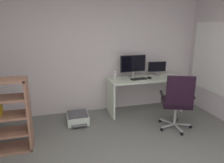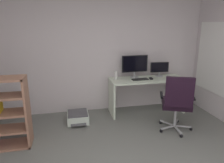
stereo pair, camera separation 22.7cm
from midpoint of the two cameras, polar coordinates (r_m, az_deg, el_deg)
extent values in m
cube|color=silver|center=(4.51, -5.79, 8.85)|extent=(4.64, 0.10, 2.74)
cube|color=white|center=(4.73, 25.34, 5.80)|extent=(0.01, 1.28, 1.35)
cube|color=white|center=(4.73, 25.28, 5.80)|extent=(0.02, 1.36, 1.43)
cube|color=silver|center=(4.53, 7.79, 0.71)|extent=(1.59, 0.58, 0.04)
cube|color=silver|center=(4.40, -1.80, -4.76)|extent=(0.04, 0.55, 0.72)
cube|color=silver|center=(4.98, 15.91, -2.92)|extent=(0.04, 0.55, 0.72)
cylinder|color=#B2B5B7|center=(4.57, 4.28, 1.27)|extent=(0.18, 0.18, 0.01)
cylinder|color=#B2B5B7|center=(4.56, 4.30, 2.11)|extent=(0.03, 0.03, 0.13)
cube|color=black|center=(4.51, 4.36, 4.95)|extent=(0.57, 0.06, 0.36)
cube|color=black|center=(4.49, 4.46, 4.90)|extent=(0.53, 0.03, 0.33)
cylinder|color=#B2B5B7|center=(4.79, 10.79, 1.71)|extent=(0.18, 0.18, 0.01)
cylinder|color=#B2B5B7|center=(4.78, 10.83, 2.32)|extent=(0.03, 0.03, 0.09)
cube|color=black|center=(4.75, 10.91, 4.03)|extent=(0.41, 0.07, 0.22)
cube|color=black|center=(4.73, 11.01, 3.98)|extent=(0.38, 0.04, 0.20)
cube|color=black|center=(4.40, 5.89, 0.70)|extent=(0.35, 0.15, 0.02)
cube|color=black|center=(4.48, 8.77, 0.96)|extent=(0.06, 0.10, 0.03)
cylinder|color=silver|center=(4.38, -0.74, 1.75)|extent=(0.07, 0.07, 0.17)
cube|color=#B7BABC|center=(4.16, 17.23, -11.17)|extent=(0.29, 0.15, 0.02)
sphere|color=black|center=(4.20, 19.24, -11.65)|extent=(0.06, 0.06, 0.06)
cube|color=#B7BABC|center=(4.27, 15.52, -10.31)|extent=(0.22, 0.25, 0.02)
sphere|color=black|center=(4.42, 15.83, -9.99)|extent=(0.06, 0.06, 0.06)
cube|color=#B7BABC|center=(4.19, 13.32, -10.61)|extent=(0.18, 0.27, 0.02)
sphere|color=black|center=(4.28, 11.52, -10.55)|extent=(0.06, 0.06, 0.06)
cube|color=#B7BABC|center=(4.04, 13.57, -11.71)|extent=(0.30, 0.10, 0.02)
sphere|color=black|center=(3.97, 11.88, -12.78)|extent=(0.06, 0.06, 0.06)
cube|color=#B7BABC|center=(4.01, 16.08, -12.08)|extent=(0.06, 0.30, 0.02)
sphere|color=black|center=(3.92, 17.03, -13.55)|extent=(0.06, 0.06, 0.06)
cylinder|color=#B7BABC|center=(4.05, 15.34, -8.72)|extent=(0.04, 0.04, 0.39)
cube|color=black|center=(3.96, 15.59, -5.50)|extent=(0.64, 0.63, 0.10)
cube|color=black|center=(3.61, 16.52, -2.52)|extent=(0.44, 0.24, 0.51)
cube|color=black|center=(3.88, 11.86, -3.34)|extent=(0.17, 0.33, 0.03)
cube|color=black|center=(3.96, 19.55, -3.53)|extent=(0.17, 0.33, 0.03)
cube|color=#9F6D54|center=(3.50, -23.55, -8.11)|extent=(0.03, 0.35, 1.13)
cube|color=#9F6D54|center=(3.82, -28.74, -15.94)|extent=(0.83, 0.35, 0.03)
cube|color=#9F6D54|center=(3.69, -29.30, -12.28)|extent=(0.76, 0.35, 0.03)
cube|color=#9F6D54|center=(3.58, -29.88, -8.37)|extent=(0.76, 0.35, 0.03)
cube|color=yellow|center=(3.55, -30.10, -6.97)|extent=(0.03, 0.30, 0.16)
cube|color=silver|center=(4.25, -10.94, -9.90)|extent=(0.41, 0.43, 0.17)
cube|color=#4C4C51|center=(4.21, -11.01, -8.72)|extent=(0.38, 0.39, 0.02)
cube|color=#4C4C51|center=(4.04, -10.60, -11.84)|extent=(0.29, 0.10, 0.01)
camera|label=1|loc=(0.11, -91.63, -0.45)|focal=33.35mm
camera|label=2|loc=(0.11, 88.37, 0.45)|focal=33.35mm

